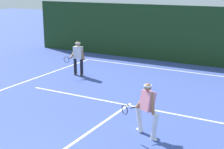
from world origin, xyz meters
TOP-DOWN VIEW (x-y plane):
  - court_line_baseline_far at (0.00, 11.90)m, footprint 10.90×0.10m
  - court_line_service at (0.00, 6.19)m, footprint 8.89×0.10m
  - court_line_centre at (0.00, 3.20)m, footprint 0.10×6.40m
  - player_near at (1.59, 4.16)m, footprint 1.13×0.82m
  - player_far at (-3.96, 8.72)m, footprint 0.75×0.91m
  - back_fence_windscreen at (0.00, 13.68)m, footprint 20.41×0.12m

SIDE VIEW (x-z plane):
  - court_line_baseline_far at x=0.00m, z-range 0.00..0.01m
  - court_line_service at x=0.00m, z-range 0.00..0.01m
  - court_line_centre at x=0.00m, z-range 0.00..0.01m
  - player_near at x=1.59m, z-range 0.08..1.69m
  - player_far at x=-3.96m, z-range 0.09..1.75m
  - back_fence_windscreen at x=0.00m, z-range 0.00..3.18m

